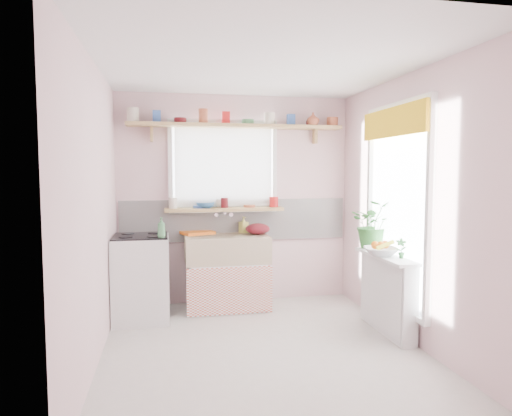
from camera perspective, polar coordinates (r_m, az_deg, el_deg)
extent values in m
plane|color=beige|center=(4.27, 0.84, -17.27)|extent=(3.20, 3.20, 0.00)
plane|color=white|center=(4.06, 0.88, 17.55)|extent=(3.20, 3.20, 0.00)
plane|color=beige|center=(5.55, -2.58, 1.09)|extent=(2.80, 0.00, 2.80)
plane|color=beige|center=(2.44, 8.70, -3.45)|extent=(2.80, 0.00, 2.80)
plane|color=beige|center=(3.93, -19.53, -0.62)|extent=(0.00, 3.20, 3.20)
plane|color=beige|center=(4.48, 18.66, 0.01)|extent=(0.00, 3.20, 3.20)
cube|color=white|center=(5.55, -2.55, -1.50)|extent=(2.74, 0.03, 0.50)
cube|color=pink|center=(5.57, -2.53, -3.55)|extent=(2.74, 0.02, 0.12)
cube|color=white|center=(5.51, -4.13, 5.22)|extent=(1.20, 0.01, 1.00)
cube|color=white|center=(5.45, -4.05, 5.22)|extent=(1.15, 0.02, 0.95)
cube|color=white|center=(4.65, 17.39, 0.20)|extent=(0.01, 1.10, 1.90)
cube|color=yellow|center=(4.62, 16.69, 10.25)|extent=(0.03, 1.20, 0.28)
cube|color=white|center=(5.38, -3.66, -9.55)|extent=(0.85, 0.55, 0.55)
cube|color=#D0553D|center=(5.11, -3.24, -10.31)|extent=(0.95, 0.02, 0.53)
cube|color=#C4AF8F|center=(5.29, -3.68, -5.09)|extent=(0.95, 0.55, 0.30)
cylinder|color=silver|center=(5.49, -4.04, -0.53)|extent=(0.03, 0.22, 0.03)
cube|color=white|center=(5.06, -14.14, -8.55)|extent=(0.58, 0.58, 0.90)
cube|color=black|center=(4.98, -14.24, -3.44)|extent=(0.56, 0.56, 0.02)
cylinder|color=black|center=(4.85, -15.99, -3.52)|extent=(0.14, 0.14, 0.01)
cylinder|color=black|center=(4.83, -12.67, -3.48)|extent=(0.14, 0.14, 0.01)
cylinder|color=black|center=(5.12, -15.72, -3.08)|extent=(0.14, 0.14, 0.01)
cylinder|color=black|center=(5.11, -12.59, -3.04)|extent=(0.14, 0.14, 0.01)
cube|color=white|center=(4.75, 16.11, -10.39)|extent=(0.15, 0.90, 0.75)
cube|color=white|center=(4.65, 15.88, -5.84)|extent=(0.22, 0.95, 0.03)
cube|color=tan|center=(5.41, -3.95, -0.17)|extent=(1.40, 0.22, 0.04)
cube|color=tan|center=(5.43, -2.40, 10.20)|extent=(2.52, 0.24, 0.04)
cylinder|color=silver|center=(5.39, -15.14, 10.95)|extent=(0.11, 0.11, 0.12)
cylinder|color=#3359A5|center=(5.38, -12.30, 11.01)|extent=(0.11, 0.11, 0.12)
cylinder|color=#590F14|center=(5.38, -9.45, 10.73)|extent=(0.11, 0.11, 0.06)
cylinder|color=#A55133|center=(5.40, -6.62, 11.07)|extent=(0.11, 0.11, 0.12)
cylinder|color=red|center=(5.42, -3.80, 11.05)|extent=(0.11, 0.11, 0.12)
cylinder|color=#3F7F4C|center=(5.46, -1.02, 10.70)|extent=(0.11, 0.11, 0.06)
cylinder|color=silver|center=(5.51, 1.71, 10.95)|extent=(0.11, 0.11, 0.12)
cylinder|color=#3359A5|center=(5.58, 4.39, 10.87)|extent=(0.11, 0.11, 0.12)
cylinder|color=#590F14|center=(5.65, 6.99, 10.46)|extent=(0.11, 0.11, 0.06)
cylinder|color=#A55133|center=(5.74, 9.53, 10.64)|extent=(0.11, 0.11, 0.12)
cylinder|color=silver|center=(5.37, -10.54, 0.57)|extent=(0.11, 0.11, 0.12)
cylinder|color=#3359A5|center=(5.38, -7.24, 0.62)|extent=(0.11, 0.11, 0.12)
cylinder|color=#590F14|center=(5.41, -3.96, 0.35)|extent=(0.11, 0.11, 0.06)
cylinder|color=#A55133|center=(5.46, -0.73, 0.72)|extent=(0.11, 0.11, 0.12)
cylinder|color=red|center=(5.52, 2.44, 0.76)|extent=(0.11, 0.11, 0.12)
cube|color=orange|center=(5.43, -7.31, -3.07)|extent=(0.42, 0.37, 0.04)
ellipsoid|color=#580F18|center=(5.37, 0.21, -2.61)|extent=(0.34, 0.34, 0.13)
imported|color=#2E6F2C|center=(5.00, 14.48, -1.95)|extent=(0.58, 0.55, 0.51)
imported|color=silver|center=(4.60, 15.33, -5.26)|extent=(0.38, 0.38, 0.08)
imported|color=#2D7132|center=(4.50, 17.68, -4.82)|extent=(0.12, 0.10, 0.19)
imported|color=#DFDF63|center=(5.49, -1.56, -2.11)|extent=(0.12, 0.12, 0.20)
imported|color=beige|center=(5.46, -4.47, 0.60)|extent=(0.16, 0.16, 0.10)
imported|color=#2D6095|center=(5.38, -6.33, 0.35)|extent=(0.27, 0.27, 0.07)
imported|color=#9A4A2F|center=(5.60, 7.14, 11.00)|extent=(0.19, 0.19, 0.15)
imported|color=#448853|center=(4.74, -11.75, -2.41)|extent=(0.10, 0.10, 0.21)
sphere|color=orange|center=(4.59, 15.35, -4.52)|extent=(0.08, 0.08, 0.08)
sphere|color=orange|center=(4.65, 15.85, -4.42)|extent=(0.08, 0.08, 0.08)
sphere|color=orange|center=(4.59, 14.67, -4.51)|extent=(0.08, 0.08, 0.08)
cylinder|color=yellow|center=(4.56, 15.86, -4.47)|extent=(0.18, 0.04, 0.10)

